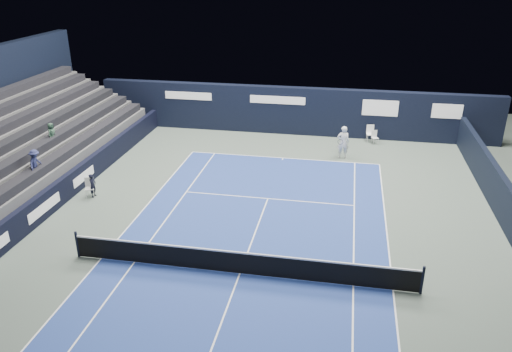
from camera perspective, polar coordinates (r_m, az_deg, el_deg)
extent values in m
plane|color=#49574E|center=(20.33, -0.66, -7.98)|extent=(48.00, 48.00, 0.00)
cube|color=navy|center=(18.69, -1.87, -11.11)|extent=(10.97, 23.77, 0.01)
cube|color=black|center=(24.20, 26.60, -2.83)|extent=(0.30, 22.00, 1.80)
cube|color=silver|center=(32.10, 13.44, 4.25)|extent=(0.48, 0.47, 0.04)
cube|color=silver|center=(32.17, 13.36, 4.74)|extent=(0.35, 0.17, 0.44)
cylinder|color=silver|center=(32.36, 13.56, 4.03)|extent=(0.02, 0.02, 0.39)
cylinder|color=silver|center=(32.22, 13.04, 4.00)|extent=(0.02, 0.02, 0.39)
cylinder|color=silver|center=(32.10, 13.78, 3.85)|extent=(0.02, 0.02, 0.39)
cylinder|color=silver|center=(31.97, 13.26, 3.82)|extent=(0.02, 0.02, 0.39)
cube|color=white|center=(32.41, 12.95, 4.67)|extent=(0.54, 0.52, 0.04)
cube|color=white|center=(32.51, 12.92, 5.28)|extent=(0.47, 0.12, 0.56)
cylinder|color=white|center=(32.70, 13.19, 4.36)|extent=(0.03, 0.03, 0.49)
cylinder|color=white|center=(32.62, 12.50, 4.38)|extent=(0.03, 0.03, 0.49)
cylinder|color=white|center=(32.35, 13.33, 4.14)|extent=(0.03, 0.03, 0.49)
cylinder|color=white|center=(32.27, 12.63, 4.16)|extent=(0.03, 0.03, 0.49)
cube|color=silver|center=(25.45, -18.48, -1.36)|extent=(0.54, 0.53, 0.04)
cube|color=silver|center=(25.52, -18.51, -0.65)|extent=(0.40, 0.19, 0.50)
cylinder|color=silver|center=(25.67, -17.98, -1.62)|extent=(0.02, 0.02, 0.44)
cylinder|color=silver|center=(25.72, -18.78, -1.68)|extent=(0.02, 0.02, 0.44)
cylinder|color=silver|center=(25.36, -18.05, -1.94)|extent=(0.02, 0.02, 0.44)
cylinder|color=silver|center=(25.41, -18.85, -2.00)|extent=(0.02, 0.02, 0.44)
imported|color=black|center=(25.37, -18.15, -1.04)|extent=(0.28, 0.43, 1.17)
cube|color=white|center=(29.10, 3.11, 2.08)|extent=(10.97, 0.06, 0.00)
cube|color=white|center=(18.49, 15.40, -12.48)|extent=(0.06, 23.77, 0.00)
cube|color=white|center=(20.41, -17.29, -9.00)|extent=(0.06, 23.77, 0.00)
cube|color=white|center=(18.38, 11.06, -12.23)|extent=(0.06, 23.77, 0.00)
cube|color=white|center=(19.85, -13.72, -9.55)|extent=(0.06, 23.77, 0.00)
cube|color=white|center=(24.13, 1.37, -2.59)|extent=(8.23, 0.06, 0.00)
cube|color=white|center=(18.68, -1.87, -11.09)|extent=(0.06, 12.80, 0.00)
cube|color=white|center=(28.97, 3.08, 1.98)|extent=(0.06, 0.30, 0.00)
cylinder|color=black|center=(18.31, 18.48, -11.23)|extent=(0.10, 0.10, 1.10)
cylinder|color=black|center=(20.56, -19.75, -7.36)|extent=(0.10, 0.10, 1.10)
cube|color=black|center=(18.43, -1.89, -9.94)|extent=(12.80, 0.03, 0.86)
cube|color=white|center=(18.19, -1.91, -8.76)|extent=(12.80, 0.05, 0.06)
cube|color=black|center=(32.96, 4.26, 7.45)|extent=(26.00, 0.60, 3.10)
cube|color=silver|center=(33.91, -7.75, 9.08)|extent=(3.20, 0.02, 0.50)
cube|color=silver|center=(32.57, 2.46, 8.67)|extent=(3.60, 0.02, 0.50)
cube|color=silver|center=(32.39, 14.01, 7.55)|extent=(2.20, 0.02, 1.00)
cube|color=silver|center=(32.90, 21.01, 6.92)|extent=(1.80, 0.02, 0.90)
cube|color=black|center=(26.61, -19.40, -0.02)|extent=(0.30, 22.00, 1.20)
cube|color=silver|center=(23.85, -23.02, -3.35)|extent=(0.02, 2.40, 0.45)
cube|color=silver|center=(26.53, -19.08, -0.05)|extent=(0.02, 2.00, 0.45)
cube|color=#48494B|center=(27.61, -19.56, 1.31)|extent=(0.90, 16.00, 1.65)
cube|color=#48484A|center=(27.99, -21.23, 1.85)|extent=(0.90, 16.00, 2.10)
cube|color=#474749|center=(28.39, -22.85, 2.37)|extent=(0.90, 16.00, 2.55)
cube|color=#515153|center=(28.81, -24.43, 2.88)|extent=(0.90, 16.00, 3.00)
cube|color=#4C4D4F|center=(29.26, -25.96, 3.37)|extent=(0.90, 16.00, 3.45)
cube|color=black|center=(27.27, -19.85, 3.30)|extent=(0.63, 15.20, 0.40)
cube|color=black|center=(27.58, -21.61, 4.26)|extent=(0.63, 15.20, 0.40)
cube|color=black|center=(27.94, -23.32, 5.19)|extent=(0.63, 15.20, 0.40)
cube|color=black|center=(28.32, -25.00, 6.09)|extent=(0.63, 15.20, 0.40)
cube|color=black|center=(28.73, -26.63, 6.97)|extent=(0.63, 15.20, 0.40)
imported|color=navy|center=(24.40, -23.90, 1.40)|extent=(0.53, 0.84, 1.24)
imported|color=#2A4635|center=(27.03, -22.32, 4.53)|extent=(0.35, 0.53, 1.08)
imported|color=silver|center=(29.23, 9.92, 3.84)|extent=(0.75, 0.54, 1.92)
cylinder|color=black|center=(28.92, 9.62, 3.83)|extent=(0.03, 0.29, 0.13)
torus|color=black|center=(28.65, 9.62, 3.86)|extent=(0.30, 0.13, 0.29)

